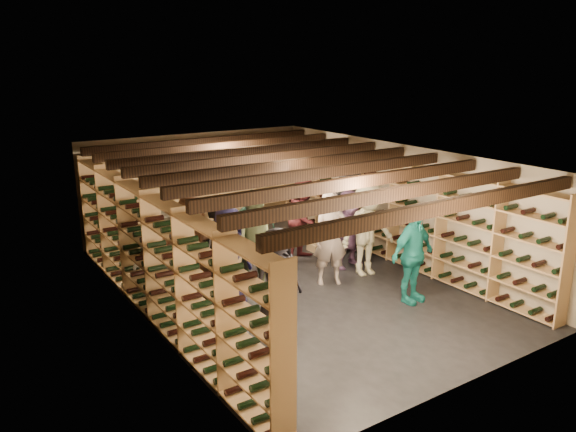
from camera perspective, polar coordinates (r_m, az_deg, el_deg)
The scene contains 23 objects.
ground at distance 10.51m, azimuth 0.19°, elevation -7.00°, with size 8.00×8.00×0.00m, color black.
walls at distance 10.11m, azimuth 0.20°, elevation -0.70°, with size 5.52×8.02×2.40m.
ceiling at distance 9.85m, azimuth 0.21°, elevation 6.02°, with size 5.50×8.00×0.01m, color beige.
ceiling_joists at distance 9.87m, azimuth 0.21°, elevation 5.21°, with size 5.40×7.12×0.18m.
wine_rack_left at distance 9.06m, azimuth -13.51°, elevation -3.95°, with size 0.32×7.50×2.15m.
wine_rack_right at distance 11.71m, azimuth 10.73°, elevation 0.65°, with size 0.32×7.50×2.15m.
wine_rack_back at distance 13.40m, azimuth -8.90°, elevation 2.61°, with size 4.70×0.30×2.15m.
crate_stack_left at distance 11.13m, azimuth -6.08°, elevation -3.44°, with size 0.58×0.47×0.85m.
crate_stack_right at distance 11.09m, azimuth -7.14°, elevation -4.48°, with size 0.59×0.50×0.51m.
crate_loose at distance 12.38m, azimuth 3.28°, elevation -3.07°, with size 0.50×0.33×0.17m, color tan.
person_0 at distance 8.70m, azimuth -1.07°, elevation -6.27°, with size 0.78×0.51×1.59m, color black.
person_1 at distance 10.03m, azimuth -7.09°, elevation -3.23°, with size 0.60×0.39×1.64m, color black.
person_2 at distance 9.72m, azimuth -3.10°, elevation -3.03°, with size 0.91×0.71×1.88m, color #545E3C.
person_3 at distance 10.83m, azimuth 8.06°, elevation -1.40°, with size 1.17×0.67×1.81m, color #C0BB93.
person_4 at distance 9.76m, azimuth 12.55°, elevation -3.87°, with size 1.00×0.41×1.70m, color #16756C.
person_5 at distance 9.69m, azimuth -9.67°, elevation -3.31°, with size 1.73×0.55×1.87m, color brown.
person_6 at distance 9.53m, azimuth -6.05°, elevation -4.03°, with size 0.83×0.54×1.70m, color #1D1B43.
person_7 at distance 10.32m, azimuth 4.36°, elevation -2.27°, with size 0.64×0.42×1.76m, color gray.
person_8 at distance 11.59m, azimuth 1.68°, elevation -0.21°, with size 0.86×0.67×1.77m, color #4D191C.
person_9 at distance 9.99m, azimuth -12.38°, elevation -3.26°, with size 1.13×0.65×1.74m, color #A4A295.
person_10 at distance 11.27m, azimuth -3.68°, elevation -1.21°, with size 0.93×0.39×1.58m, color #234737.
person_11 at distance 11.26m, azimuth 6.24°, elevation -1.25°, with size 1.47×0.47×1.59m, color slate.
person_12 at distance 12.20m, azimuth 6.18°, elevation 0.83°, with size 0.93×0.60×1.90m, color #333337.
Camera 1 is at (-5.37, -8.09, 4.03)m, focal length 35.00 mm.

